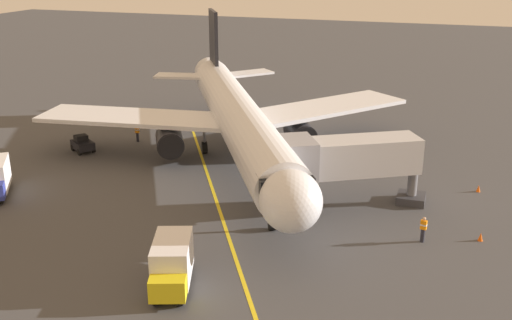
% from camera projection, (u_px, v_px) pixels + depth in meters
% --- Properties ---
extents(ground_plane, '(220.00, 220.00, 0.00)m').
position_uv_depth(ground_plane, '(247.00, 158.00, 52.81)').
color(ground_plane, '#424244').
extents(apron_lead_in_line, '(20.13, 34.80, 0.01)m').
position_uv_depth(apron_lead_in_line, '(212.00, 187.00, 46.42)').
color(apron_lead_in_line, yellow).
rests_on(apron_lead_in_line, ground).
extents(airplane, '(30.89, 36.61, 11.50)m').
position_uv_depth(airplane, '(237.00, 117.00, 50.70)').
color(airplane, silver).
rests_on(airplane, ground).
extents(jet_bridge, '(10.82, 7.69, 5.40)m').
position_uv_depth(jet_bridge, '(340.00, 159.00, 41.32)').
color(jet_bridge, '#B7B7BC').
rests_on(jet_bridge, ground).
extents(ground_crew_marshaller, '(0.45, 0.34, 1.71)m').
position_uv_depth(ground_crew_marshaller, '(423.00, 229.00, 37.42)').
color(ground_crew_marshaller, '#23232D').
rests_on(ground_crew_marshaller, ground).
extents(ground_crew_wing_walker, '(0.41, 0.27, 1.71)m').
position_uv_depth(ground_crew_wing_walker, '(137.00, 133.00, 57.11)').
color(ground_crew_wing_walker, '#23232D').
rests_on(ground_crew_wing_walker, ground).
extents(tug_portside, '(2.75, 2.54, 1.50)m').
position_uv_depth(tug_portside, '(83.00, 144.00, 54.32)').
color(tug_portside, black).
rests_on(tug_portside, ground).
extents(box_truck_starboard_side, '(3.38, 4.99, 2.62)m').
position_uv_depth(box_truck_starboard_side, '(172.00, 264.00, 32.24)').
color(box_truck_starboard_side, yellow).
rests_on(box_truck_starboard_side, ground).
extents(safety_cone_nose_left, '(0.32, 0.32, 0.55)m').
position_uv_depth(safety_cone_nose_left, '(478.00, 188.00, 45.40)').
color(safety_cone_nose_left, '#F2590F').
rests_on(safety_cone_nose_left, ground).
extents(safety_cone_nose_right, '(0.32, 0.32, 0.55)m').
position_uv_depth(safety_cone_nose_right, '(481.00, 237.00, 37.75)').
color(safety_cone_nose_right, '#F2590F').
rests_on(safety_cone_nose_right, ground).
extents(safety_cone_wing_port, '(0.32, 0.32, 0.55)m').
position_uv_depth(safety_cone_wing_port, '(422.00, 203.00, 42.83)').
color(safety_cone_wing_port, '#F2590F').
rests_on(safety_cone_wing_port, ground).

